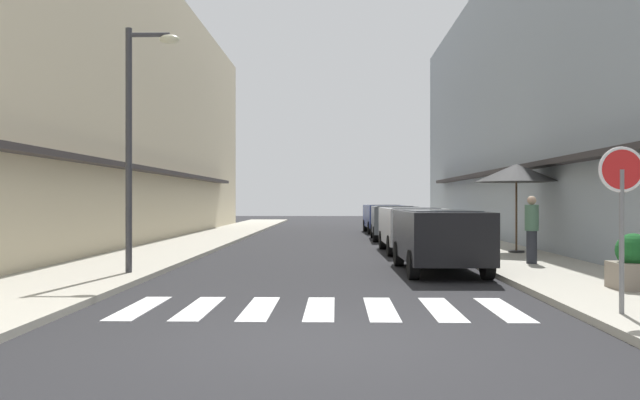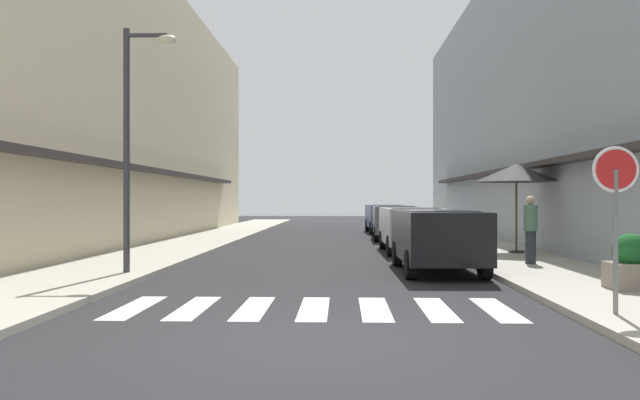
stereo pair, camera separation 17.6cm
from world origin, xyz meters
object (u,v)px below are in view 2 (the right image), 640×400
at_px(parked_car_near, 437,234).
at_px(cafe_umbrella, 516,173).
at_px(round_street_sign, 616,186).
at_px(planter_corner, 630,264).
at_px(parked_car_far, 394,219).
at_px(parked_car_distant, 385,215).
at_px(pedestrian_walking_near, 531,228).
at_px(parked_car_mid, 411,224).
at_px(street_lamp, 135,123).

xyz_separation_m(parked_car_near, cafe_umbrella, (3.04, 4.29, 1.60)).
xyz_separation_m(round_street_sign, planter_corner, (1.31, 2.43, -1.33)).
bearing_deg(parked_car_far, parked_car_distant, 90.00).
relative_size(parked_car_near, round_street_sign, 1.79).
bearing_deg(pedestrian_walking_near, round_street_sign, 32.39).
xyz_separation_m(parked_car_mid, cafe_umbrella, (3.04, -1.25, 1.60)).
bearing_deg(street_lamp, parked_car_distant, 70.28).
xyz_separation_m(parked_car_distant, planter_corner, (2.87, -21.32, -0.35)).
distance_m(parked_car_mid, cafe_umbrella, 3.66).
bearing_deg(parked_car_distant, street_lamp, -109.72).
bearing_deg(parked_car_distant, planter_corner, -82.32).
relative_size(parked_car_near, planter_corner, 4.20).
bearing_deg(cafe_umbrella, street_lamp, -150.81).
distance_m(parked_car_mid, round_street_sign, 11.66).
height_order(parked_car_near, cafe_umbrella, cafe_umbrella).
bearing_deg(planter_corner, parked_car_distant, 97.68).
xyz_separation_m(street_lamp, planter_corner, (9.68, -2.33, -2.83)).
bearing_deg(round_street_sign, cafe_umbrella, 81.84).
height_order(street_lamp, pedestrian_walking_near, street_lamp).
xyz_separation_m(parked_car_mid, parked_car_far, (-0.00, 6.42, -0.00)).
xyz_separation_m(round_street_sign, cafe_umbrella, (1.47, 10.26, 0.62)).
relative_size(parked_car_mid, parked_car_distant, 0.98).
bearing_deg(round_street_sign, pedestrian_walking_near, 82.58).
bearing_deg(street_lamp, parked_car_near, 10.07).
height_order(parked_car_near, parked_car_distant, same).
xyz_separation_m(planter_corner, pedestrian_walking_near, (-0.40, 4.51, 0.44)).
xyz_separation_m(parked_car_near, parked_car_far, (0.00, 11.96, 0.00)).
distance_m(parked_car_distant, cafe_umbrella, 13.92).
bearing_deg(pedestrian_walking_near, planter_corner, 44.92).
xyz_separation_m(parked_car_near, pedestrian_walking_near, (2.47, 0.97, 0.09)).
bearing_deg(pedestrian_walking_near, parked_car_far, -127.52).
distance_m(parked_car_far, pedestrian_walking_near, 11.27).
xyz_separation_m(parked_car_near, round_street_sign, (1.57, -5.97, 0.99)).
xyz_separation_m(parked_car_distant, pedestrian_walking_near, (2.47, -16.81, 0.09)).
relative_size(cafe_umbrella, pedestrian_walking_near, 1.59).
bearing_deg(round_street_sign, planter_corner, 61.78).
distance_m(street_lamp, planter_corner, 10.35).
height_order(street_lamp, cafe_umbrella, street_lamp).
bearing_deg(cafe_umbrella, pedestrian_walking_near, -99.70).
height_order(parked_car_mid, planter_corner, parked_car_mid).
distance_m(round_street_sign, planter_corner, 3.07).
bearing_deg(parked_car_distant, parked_car_near, -90.00).
bearing_deg(parked_car_near, round_street_sign, -75.30).
bearing_deg(parked_car_mid, pedestrian_walking_near, -61.61).
relative_size(parked_car_near, street_lamp, 0.78).
relative_size(parked_car_far, parked_car_distant, 0.98).
bearing_deg(planter_corner, street_lamp, 166.47).
bearing_deg(street_lamp, pedestrian_walking_near, 13.21).
distance_m(parked_car_near, street_lamp, 7.34).
xyz_separation_m(parked_car_distant, round_street_sign, (1.57, -23.76, 0.99)).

